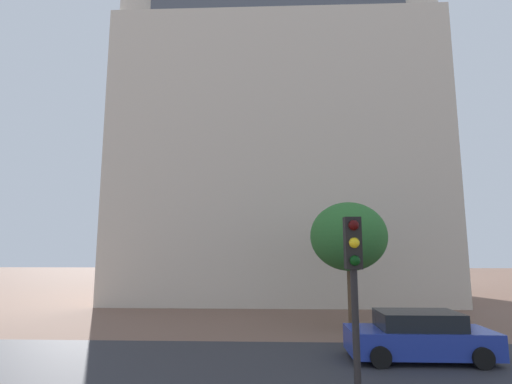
# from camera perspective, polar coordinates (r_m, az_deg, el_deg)

# --- Properties ---
(ground_plane) EXTENTS (120.00, 120.00, 0.00)m
(ground_plane) POSITION_cam_1_polar(r_m,az_deg,el_deg) (13.56, 0.81, -23.59)
(ground_plane) COLOR brown
(street_asphalt_strip) EXTENTS (120.00, 8.08, 0.00)m
(street_asphalt_strip) POSITION_cam_1_polar(r_m,az_deg,el_deg) (11.96, 0.60, -25.68)
(street_asphalt_strip) COLOR #2D2D33
(street_asphalt_strip) RESTS_ON ground_plane
(landmark_building) EXTENTS (22.74, 14.31, 41.37)m
(landmark_building) POSITION_cam_1_polar(r_m,az_deg,el_deg) (31.54, 2.98, 6.95)
(landmark_building) COLOR beige
(landmark_building) RESTS_ON ground_plane
(car_blue) EXTENTS (4.57, 2.02, 1.52)m
(car_blue) POSITION_cam_1_polar(r_m,az_deg,el_deg) (14.31, 23.05, -19.15)
(car_blue) COLOR #23389E
(car_blue) RESTS_ON ground_plane
(traffic_light_pole) EXTENTS (0.28, 0.34, 4.10)m
(traffic_light_pole) POSITION_cam_1_polar(r_m,az_deg,el_deg) (6.97, 14.41, -13.61)
(traffic_light_pole) COLOR black
(traffic_light_pole) RESTS_ON ground_plane
(tree_curb_far) EXTENTS (3.55, 3.55, 5.73)m
(tree_curb_far) POSITION_cam_1_polar(r_m,az_deg,el_deg) (18.62, 13.55, -6.43)
(tree_curb_far) COLOR brown
(tree_curb_far) RESTS_ON ground_plane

